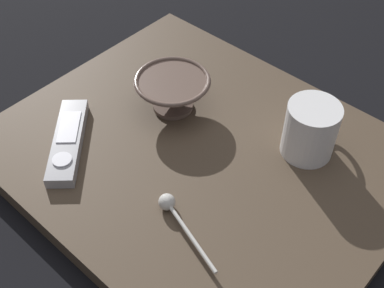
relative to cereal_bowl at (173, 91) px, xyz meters
The scene contains 6 objects.
ground_plane 0.14m from the cereal_bowl, 156.04° to the left, with size 6.00×6.00×0.00m, color black.
table 0.13m from the cereal_bowl, 156.04° to the left, with size 0.65×0.53×0.04m.
cereal_bowl is the anchor object (origin of this frame).
coffee_mug 0.25m from the cereal_bowl, 163.03° to the right, with size 0.09×0.12×0.09m.
teaspoon 0.24m from the cereal_bowl, 133.20° to the left, with size 0.14×0.06×0.03m.
tv_remote_near 0.20m from the cereal_bowl, 71.09° to the left, with size 0.16×0.16×0.02m.
Camera 1 is at (-0.37, 0.43, 0.65)m, focal length 46.86 mm.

